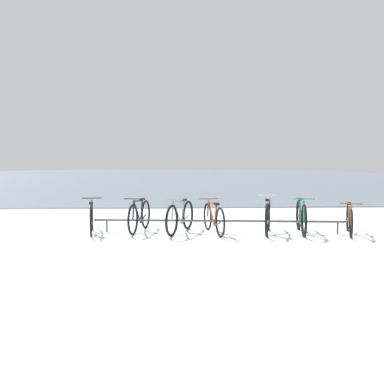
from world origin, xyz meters
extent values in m
cube|color=white|center=(0.00, -1.00, -0.04)|extent=(80.00, 22.00, 0.08)
cube|color=slate|center=(0.00, 65.00, -0.04)|extent=(80.00, 110.00, 0.08)
cube|color=#47474C|center=(0.00, 10.00, -0.02)|extent=(80.00, 0.50, 0.05)
cylinder|color=#4C5156|center=(1.07, 4.36, 0.28)|extent=(5.76, 0.67, 0.05)
cylinder|color=#4C5156|center=(-1.52, 4.64, 0.14)|extent=(0.04, 0.04, 0.28)
cylinder|color=#4C5156|center=(3.66, 4.08, 0.14)|extent=(0.04, 0.04, 0.28)
torus|color=black|center=(-1.93, 5.07, 0.32)|extent=(0.14, 0.65, 0.65)
torus|color=black|center=(-1.77, 4.05, 0.32)|extent=(0.14, 0.65, 0.65)
cylinder|color=#1E2328|center=(-1.88, 4.74, 0.44)|extent=(0.12, 0.54, 0.55)
cylinder|color=#1E2328|center=(-1.83, 4.41, 0.42)|extent=(0.07, 0.19, 0.49)
cylinder|color=#1E2328|center=(-1.87, 4.66, 0.68)|extent=(0.14, 0.67, 0.08)
cylinder|color=#1E2328|center=(-1.80, 4.27, 0.25)|extent=(0.11, 0.45, 0.18)
cylinder|color=#1E2328|center=(-1.93, 5.03, 0.52)|extent=(0.05, 0.12, 0.39)
cube|color=black|center=(-1.82, 4.33, 0.70)|extent=(0.11, 0.21, 0.05)
cylinder|color=#1E2328|center=(-1.92, 4.99, 0.76)|extent=(0.46, 0.10, 0.02)
torus|color=black|center=(-0.88, 4.19, 0.34)|extent=(0.19, 0.68, 0.69)
torus|color=black|center=(-0.66, 5.19, 0.34)|extent=(0.19, 0.68, 0.69)
cylinder|color=#1E2328|center=(-0.81, 4.51, 0.47)|extent=(0.15, 0.54, 0.58)
cylinder|color=#1E2328|center=(-0.74, 4.84, 0.44)|extent=(0.08, 0.19, 0.52)
cylinder|color=#1E2328|center=(-0.79, 4.59, 0.72)|extent=(0.18, 0.66, 0.08)
cylinder|color=#1E2328|center=(-0.71, 4.98, 0.27)|extent=(0.13, 0.45, 0.19)
cylinder|color=#1E2328|center=(-0.87, 4.22, 0.54)|extent=(0.06, 0.12, 0.41)
cube|color=black|center=(-0.72, 4.91, 0.74)|extent=(0.12, 0.21, 0.05)
cylinder|color=#1E2328|center=(-0.87, 4.26, 0.79)|extent=(0.45, 0.12, 0.02)
torus|color=black|center=(-0.03, 3.96, 0.35)|extent=(0.30, 0.66, 0.69)
torus|color=black|center=(0.36, 4.95, 0.35)|extent=(0.30, 0.66, 0.69)
cylinder|color=gray|center=(0.10, 4.28, 0.47)|extent=(0.24, 0.53, 0.58)
cylinder|color=gray|center=(0.22, 4.60, 0.44)|extent=(0.10, 0.19, 0.52)
cylinder|color=gray|center=(0.13, 4.35, 0.72)|extent=(0.29, 0.66, 0.08)
cylinder|color=gray|center=(0.28, 4.74, 0.27)|extent=(0.20, 0.45, 0.19)
cylinder|color=gray|center=(-0.02, 3.99, 0.54)|extent=(0.08, 0.12, 0.40)
cube|color=black|center=(0.25, 4.67, 0.73)|extent=(0.15, 0.22, 0.05)
cylinder|color=gray|center=(0.00, 4.03, 0.79)|extent=(0.44, 0.19, 0.02)
torus|color=black|center=(0.82, 4.83, 0.32)|extent=(0.15, 0.64, 0.64)
torus|color=black|center=(1.00, 3.80, 0.32)|extent=(0.15, 0.64, 0.64)
cylinder|color=brown|center=(0.88, 4.50, 0.44)|extent=(0.13, 0.55, 0.55)
cylinder|color=brown|center=(0.94, 4.16, 0.41)|extent=(0.07, 0.20, 0.49)
cylinder|color=brown|center=(0.89, 4.42, 0.68)|extent=(0.15, 0.68, 0.08)
cylinder|color=brown|center=(0.96, 4.02, 0.25)|extent=(0.11, 0.46, 0.18)
cylinder|color=brown|center=(0.83, 4.79, 0.51)|extent=(0.06, 0.12, 0.38)
cube|color=black|center=(0.95, 4.08, 0.69)|extent=(0.11, 0.21, 0.05)
cylinder|color=brown|center=(0.83, 4.76, 0.75)|extent=(0.46, 0.10, 0.02)
torus|color=black|center=(2.27, 4.80, 0.36)|extent=(0.24, 0.71, 0.73)
torus|color=black|center=(2.01, 3.83, 0.36)|extent=(0.24, 0.71, 0.73)
cylinder|color=silver|center=(2.19, 4.48, 0.49)|extent=(0.17, 0.52, 0.61)
cylinder|color=silver|center=(2.10, 4.17, 0.47)|extent=(0.08, 0.19, 0.54)
cylinder|color=silver|center=(2.17, 4.41, 0.76)|extent=(0.21, 0.64, 0.09)
cylinder|color=silver|center=(2.06, 4.04, 0.28)|extent=(0.15, 0.43, 0.20)
cylinder|color=silver|center=(2.26, 4.76, 0.57)|extent=(0.06, 0.12, 0.43)
cube|color=black|center=(2.08, 4.10, 0.77)|extent=(0.13, 0.21, 0.05)
cylinder|color=silver|center=(2.25, 4.73, 0.83)|extent=(0.45, 0.14, 0.02)
torus|color=black|center=(2.79, 3.74, 0.35)|extent=(0.19, 0.71, 0.71)
torus|color=black|center=(2.98, 4.77, 0.35)|extent=(0.19, 0.71, 0.71)
cylinder|color=#2D8C60|center=(2.85, 4.08, 0.48)|extent=(0.14, 0.54, 0.59)
cylinder|color=#2D8C60|center=(2.92, 4.41, 0.45)|extent=(0.07, 0.19, 0.53)
cylinder|color=#2D8C60|center=(2.87, 4.15, 0.74)|extent=(0.16, 0.67, 0.08)
cylinder|color=#2D8C60|center=(2.94, 4.55, 0.27)|extent=(0.12, 0.45, 0.19)
cylinder|color=#2D8C60|center=(2.80, 3.78, 0.56)|extent=(0.06, 0.12, 0.42)
cube|color=black|center=(2.93, 4.49, 0.75)|extent=(0.12, 0.21, 0.05)
cylinder|color=#2D8C60|center=(2.80, 3.82, 0.81)|extent=(0.46, 0.11, 0.02)
torus|color=black|center=(3.73, 3.56, 0.31)|extent=(0.24, 0.60, 0.62)
torus|color=black|center=(4.06, 4.50, 0.31)|extent=(0.24, 0.60, 0.62)
cylinder|color=brown|center=(3.84, 3.86, 0.42)|extent=(0.21, 0.51, 0.53)
cylinder|color=brown|center=(3.95, 4.17, 0.40)|extent=(0.09, 0.19, 0.47)
cylinder|color=brown|center=(3.87, 3.93, 0.65)|extent=(0.25, 0.63, 0.08)
cylinder|color=brown|center=(3.99, 4.30, 0.24)|extent=(0.18, 0.42, 0.17)
cylinder|color=brown|center=(3.75, 3.59, 0.49)|extent=(0.07, 0.12, 0.37)
cube|color=black|center=(3.97, 4.24, 0.67)|extent=(0.14, 0.22, 0.05)
cylinder|color=brown|center=(3.76, 3.63, 0.72)|extent=(0.44, 0.17, 0.02)
camera|label=1|loc=(-0.04, -5.08, 1.55)|focal=39.58mm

